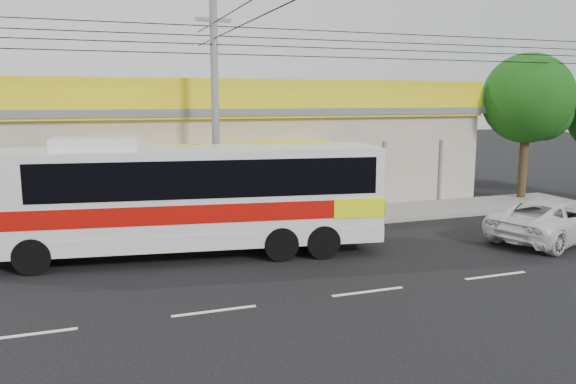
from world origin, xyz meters
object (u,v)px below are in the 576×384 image
motorbike_red (34,233)px  utility_pole (214,39)px  coach_bus (191,192)px  white_car (553,219)px  tree_far (531,101)px  motorbike_dark (108,214)px

motorbike_red → utility_pole: (6.23, 0.70, 6.41)m
coach_bus → white_car: (12.23, -2.29, -1.27)m
coach_bus → tree_far: tree_far is taller
white_car → utility_pole: utility_pole is taller
coach_bus → utility_pole: bearing=72.0°
motorbike_red → utility_pole: size_ratio=0.05×
coach_bus → motorbike_dark: coach_bus is taller
motorbike_dark → tree_far: (19.40, 0.06, 4.13)m
white_car → tree_far: bearing=-53.6°
white_car → utility_pole: bearing=45.9°
white_car → motorbike_red: bearing=56.9°
motorbike_red → utility_pole: bearing=-78.4°
motorbike_red → white_car: 17.60m
motorbike_dark → tree_far: size_ratio=0.23×
motorbike_red → white_car: white_car is taller
coach_bus → utility_pole: utility_pole is taller
utility_pole → motorbike_dark: bearing=161.1°
white_car → tree_far: 9.12m
coach_bus → motorbike_dark: (-2.40, 4.30, -1.38)m
tree_far → white_car: bearing=-125.6°
white_car → utility_pole: (-10.76, 5.27, 6.26)m
motorbike_red → white_car: size_ratio=0.31×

